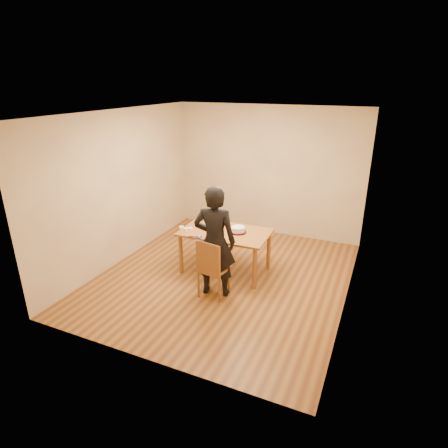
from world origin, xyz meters
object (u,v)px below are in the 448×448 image
at_px(dining_chair, 214,268).
at_px(dining_table, 225,232).
at_px(cake, 238,229).
at_px(person, 215,242).
at_px(cake_plate, 238,232).

bearing_deg(dining_chair, dining_table, 111.53).
bearing_deg(cake, person, -95.21).
bearing_deg(cake, cake_plate, 0.00).
distance_m(dining_chair, cake, 0.89).
xyz_separation_m(cake, person, (-0.07, -0.77, 0.07)).
bearing_deg(dining_chair, cake, 95.65).
bearing_deg(cake_plate, dining_chair, -94.92).
distance_m(dining_chair, person, 0.43).
bearing_deg(dining_chair, cake_plate, 95.65).
bearing_deg(cake_plate, cake, 0.00).
relative_size(dining_chair, cake_plate, 1.54).
height_order(dining_chair, person, person).
height_order(cake, person, person).
xyz_separation_m(cake_plate, person, (-0.07, -0.77, 0.12)).
bearing_deg(dining_table, dining_chair, -80.64).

